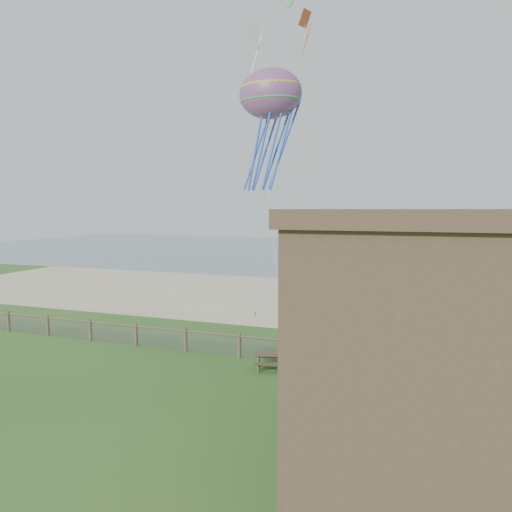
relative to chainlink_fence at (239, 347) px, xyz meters
name	(u,v)px	position (x,y,z in m)	size (l,w,h in m)	color
ground	(182,406)	(0.00, -6.00, -0.55)	(160.00, 160.00, 0.00)	#285A1E
sand_beach	(309,298)	(0.00, 16.00, -0.55)	(72.00, 20.00, 0.02)	tan
ocean	(364,252)	(0.00, 60.00, -0.55)	(160.00, 68.00, 0.02)	slate
chainlink_fence	(239,347)	(0.00, 0.00, 0.00)	(36.20, 0.20, 1.25)	brown
picnic_table	(273,361)	(2.07, -1.00, -0.19)	(1.72, 1.30, 0.73)	#503A2E
octopus_kite	(270,128)	(-0.24, 5.82, 11.67)	(3.68, 2.60, 7.58)	#E34923
kite_white	(253,46)	(-3.13, 10.97, 18.33)	(1.17, 0.70, 3.02)	silver
kite_red	(305,30)	(0.39, 11.81, 19.26)	(1.11, 0.70, 2.68)	#D25725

